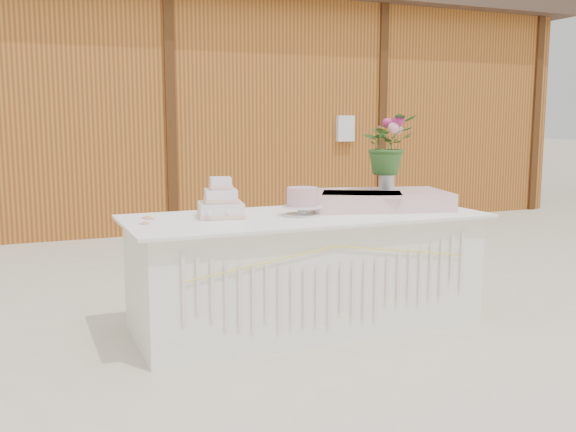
% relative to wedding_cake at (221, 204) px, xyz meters
% --- Properties ---
extents(ground, '(80.00, 80.00, 0.00)m').
position_rel_wedding_cake_xyz_m(ground, '(0.56, -0.11, -0.86)').
color(ground, beige).
rests_on(ground, ground).
extents(barn, '(12.60, 4.60, 3.30)m').
position_rel_wedding_cake_xyz_m(barn, '(0.55, 5.89, 0.82)').
color(barn, '#A56322').
rests_on(barn, ground).
extents(cake_table, '(2.40, 1.00, 0.77)m').
position_rel_wedding_cake_xyz_m(cake_table, '(0.56, -0.11, -0.47)').
color(cake_table, white).
rests_on(cake_table, ground).
extents(wedding_cake, '(0.34, 0.34, 0.26)m').
position_rel_wedding_cake_xyz_m(wedding_cake, '(0.00, 0.00, 0.00)').
color(wedding_cake, white).
rests_on(wedding_cake, cake_table).
extents(pink_cake_stand, '(0.26, 0.26, 0.19)m').
position_rel_wedding_cake_xyz_m(pink_cake_stand, '(0.51, -0.15, 0.02)').
color(pink_cake_stand, silver).
rests_on(pink_cake_stand, cake_table).
extents(satin_runner, '(1.11, 0.81, 0.13)m').
position_rel_wedding_cake_xyz_m(satin_runner, '(1.15, -0.03, -0.03)').
color(satin_runner, beige).
rests_on(satin_runner, cake_table).
extents(flower_vase, '(0.12, 0.12, 0.16)m').
position_rel_wedding_cake_xyz_m(flower_vase, '(1.28, 0.05, 0.12)').
color(flower_vase, silver).
rests_on(flower_vase, satin_runner).
extents(bouquet, '(0.42, 0.38, 0.44)m').
position_rel_wedding_cake_xyz_m(bouquet, '(1.28, 0.05, 0.41)').
color(bouquet, '#315D25').
rests_on(bouquet, flower_vase).
extents(loose_flowers, '(0.22, 0.33, 0.02)m').
position_rel_wedding_cake_xyz_m(loose_flowers, '(-0.48, 0.03, -0.08)').
color(loose_flowers, pink).
rests_on(loose_flowers, cake_table).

